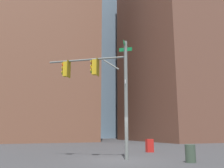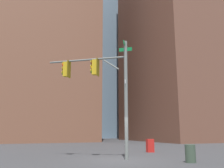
# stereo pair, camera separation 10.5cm
# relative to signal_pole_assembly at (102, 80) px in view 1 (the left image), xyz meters

# --- Properties ---
(ground_plane) EXTENTS (200.00, 200.00, 0.00)m
(ground_plane) POSITION_rel_signal_pole_assembly_xyz_m (0.88, 0.92, -4.94)
(ground_plane) COLOR #38383A
(signal_pole_assembly) EXTENTS (3.76, 4.69, 7.40)m
(signal_pole_assembly) POSITION_rel_signal_pole_assembly_xyz_m (0.00, 0.00, 0.00)
(signal_pole_assembly) COLOR slate
(signal_pole_assembly) RESTS_ON ground_plane
(fire_hydrant) EXTENTS (0.34, 0.26, 0.87)m
(fire_hydrant) POSITION_rel_signal_pole_assembly_xyz_m (-1.27, 2.32, -4.47)
(fire_hydrant) COLOR #B2B2B7
(fire_hydrant) RESTS_ON ground_plane
(litter_bin) EXTENTS (0.56, 0.56, 0.95)m
(litter_bin) POSITION_rel_signal_pole_assembly_xyz_m (3.46, 3.89, -4.46)
(litter_bin) COLOR #384738
(litter_bin) RESTS_ON ground_plane
(newspaper_box) EXTENTS (0.51, 0.62, 1.05)m
(newspaper_box) POSITION_rel_signal_pole_assembly_xyz_m (-3.24, 5.42, -4.41)
(newspaper_box) COLOR red
(newspaper_box) RESTS_ON ground_plane
(building_brick_nearside) EXTENTS (20.71, 21.93, 55.49)m
(building_brick_nearside) POSITION_rel_signal_pole_assembly_xyz_m (-23.72, 27.30, 22.80)
(building_brick_nearside) COLOR brown
(building_brick_nearside) RESTS_ON ground_plane
(building_brick_midblock) EXTENTS (18.11, 17.27, 39.53)m
(building_brick_midblock) POSITION_rel_signal_pole_assembly_xyz_m (-31.95, -0.21, 14.82)
(building_brick_midblock) COLOR brown
(building_brick_midblock) RESTS_ON ground_plane
(building_glass_tower) EXTENTS (24.06, 28.91, 55.77)m
(building_glass_tower) POSITION_rel_signal_pole_assembly_xyz_m (-55.97, 15.43, 22.95)
(building_glass_tower) COLOR #7A99B2
(building_glass_tower) RESTS_ON ground_plane
(building_brick_farside) EXTENTS (23.90, 17.30, 52.35)m
(building_brick_farside) POSITION_rel_signal_pole_assembly_xyz_m (-42.74, 42.21, 21.24)
(building_brick_farside) COLOR brown
(building_brick_farside) RESTS_ON ground_plane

